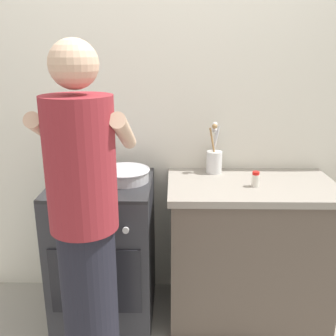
% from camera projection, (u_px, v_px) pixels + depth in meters
% --- Properties ---
extents(ground, '(6.00, 6.00, 0.00)m').
position_uv_depth(ground, '(160.00, 326.00, 2.38)').
color(ground, gray).
extents(back_wall, '(3.20, 0.10, 2.50)m').
position_uv_depth(back_wall, '(192.00, 115.00, 2.49)').
color(back_wall, silver).
rests_on(back_wall, ground).
extents(countertop, '(1.00, 0.60, 0.90)m').
position_uv_depth(countertop, '(248.00, 250.00, 2.39)').
color(countertop, brown).
rests_on(countertop, ground).
extents(stove_range, '(0.60, 0.62, 0.90)m').
position_uv_depth(stove_range, '(105.00, 250.00, 2.40)').
color(stove_range, '#2D2D33').
rests_on(stove_range, ground).
extents(pot, '(0.27, 0.20, 0.12)m').
position_uv_depth(pot, '(77.00, 172.00, 2.26)').
color(pot, '#B2B2B7').
rests_on(pot, stove_range).
extents(mixing_bowl, '(0.30, 0.30, 0.07)m').
position_uv_depth(mixing_bowl, '(125.00, 174.00, 2.28)').
color(mixing_bowl, '#B7B7BC').
rests_on(mixing_bowl, stove_range).
extents(utensil_crock, '(0.10, 0.10, 0.33)m').
position_uv_depth(utensil_crock, '(214.00, 159.00, 2.43)').
color(utensil_crock, silver).
rests_on(utensil_crock, countertop).
extents(spice_bottle, '(0.04, 0.04, 0.09)m').
position_uv_depth(spice_bottle, '(256.00, 179.00, 2.19)').
color(spice_bottle, silver).
rests_on(spice_bottle, countertop).
extents(person, '(0.41, 0.50, 1.70)m').
position_uv_depth(person, '(86.00, 235.00, 1.71)').
color(person, black).
rests_on(person, ground).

